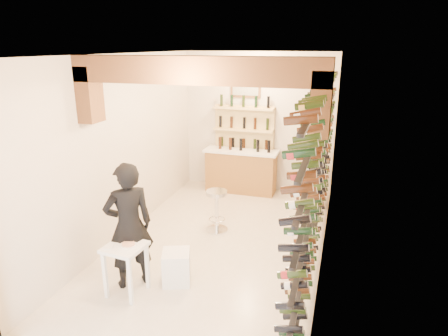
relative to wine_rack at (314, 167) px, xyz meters
name	(u,v)px	position (x,y,z in m)	size (l,w,h in m)	color
ground	(219,243)	(-1.53, 0.00, -1.55)	(6.00, 6.00, 0.00)	beige
room_shell	(213,119)	(-1.53, -0.26, 0.70)	(3.52, 6.02, 3.21)	beige
wine_rack	(314,167)	(0.00, 0.00, 0.00)	(0.32, 5.70, 2.56)	black
back_counter	(241,170)	(-1.83, 2.65, -1.02)	(1.70, 0.62, 1.29)	olive
back_shelving	(244,141)	(-1.83, 2.89, -0.38)	(1.40, 0.31, 2.73)	#D3B876
tasting_table	(125,254)	(-2.32, -1.74, -0.95)	(0.55, 0.55, 0.89)	white
white_stool	(176,267)	(-1.77, -1.30, -1.30)	(0.39, 0.39, 0.49)	white
person	(129,226)	(-2.37, -1.52, -0.63)	(0.67, 0.44, 1.84)	black
chrome_barstool	(217,208)	(-1.73, 0.48, -1.09)	(0.41, 0.41, 0.79)	silver
crate_lower	(312,200)	(-0.13, 2.20, -1.42)	(0.44, 0.31, 0.26)	tan
crate_upper	(313,188)	(-0.13, 2.20, -1.14)	(0.48, 0.33, 0.28)	tan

